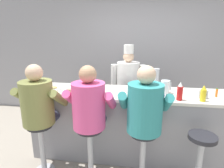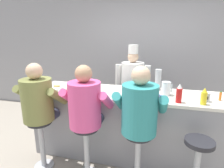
{
  "view_description": "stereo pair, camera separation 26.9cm",
  "coord_description": "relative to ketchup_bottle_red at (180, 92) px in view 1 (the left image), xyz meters",
  "views": [
    {
      "loc": [
        0.06,
        -2.25,
        1.82
      ],
      "look_at": [
        -0.33,
        0.33,
        1.13
      ],
      "focal_mm": 30.0,
      "sensor_mm": 36.0,
      "label": 1
    },
    {
      "loc": [
        0.32,
        -2.2,
        1.82
      ],
      "look_at": [
        -0.33,
        0.33,
        1.13
      ],
      "focal_mm": 30.0,
      "sensor_mm": 36.0,
      "label": 2
    }
  ],
  "objects": [
    {
      "name": "breakfast_plate",
      "position": [
        -1.8,
        0.22,
        -0.1
      ],
      "size": [
        0.24,
        0.24,
        0.05
      ],
      "color": "white",
      "rests_on": "diner_counter"
    },
    {
      "name": "empty_stool_round",
      "position": [
        0.22,
        -0.34,
        -0.64
      ],
      "size": [
        0.32,
        0.32,
        0.72
      ],
      "color": "#B2B5BA",
      "rests_on": "ground_plane"
    },
    {
      "name": "diner_seated_pink",
      "position": [
        -1.1,
        -0.31,
        -0.16
      ],
      "size": [
        0.6,
        0.59,
        1.48
      ],
      "color": "#B2B5BA",
      "rests_on": "ground_plane"
    },
    {
      "name": "napkin_dispenser_chrome",
      "position": [
        0.32,
        0.12,
        -0.05
      ],
      "size": [
        0.11,
        0.07,
        0.11
      ],
      "color": "silver",
      "rests_on": "diner_counter"
    },
    {
      "name": "coffee_mug_tan",
      "position": [
        -1.46,
        -0.01,
        -0.06
      ],
      "size": [
        0.13,
        0.09,
        0.09
      ],
      "color": "beige",
      "rests_on": "diner_counter"
    },
    {
      "name": "ground_plane",
      "position": [
        -0.57,
        -0.11,
        -1.12
      ],
      "size": [
        20.0,
        20.0,
        0.0
      ],
      "primitive_type": "plane",
      "color": "#9E9384"
    },
    {
      "name": "mustard_bottle_yellow",
      "position": [
        0.28,
        0.0,
        -0.01
      ],
      "size": [
        0.07,
        0.07,
        0.21
      ],
      "color": "yellow",
      "rests_on": "diner_counter"
    },
    {
      "name": "hot_sauce_bottle_orange",
      "position": [
        0.52,
        0.2,
        -0.05
      ],
      "size": [
        0.03,
        0.03,
        0.12
      ],
      "color": "orange",
      "rests_on": "diner_counter"
    },
    {
      "name": "wall_back",
      "position": [
        -0.57,
        1.85,
        0.23
      ],
      "size": [
        10.0,
        0.06,
        2.7
      ],
      "color": "#99999E",
      "rests_on": "ground_plane"
    },
    {
      "name": "diner_counter",
      "position": [
        -0.57,
        0.25,
        -0.61
      ],
      "size": [
        3.05,
        0.73,
        1.01
      ],
      "color": "gray",
      "rests_on": "ground_plane"
    },
    {
      "name": "cereal_bowl",
      "position": [
        -1.72,
        -0.02,
        -0.08
      ],
      "size": [
        0.15,
        0.15,
        0.06
      ],
      "color": "white",
      "rests_on": "diner_counter"
    },
    {
      "name": "cook_in_whites_near",
      "position": [
        -0.72,
        1.04,
        -0.21
      ],
      "size": [
        0.64,
        0.41,
        1.64
      ],
      "color": "#232328",
      "rests_on": "ground_plane"
    },
    {
      "name": "cup_stack_steel",
      "position": [
        -0.26,
        0.5,
        0.05
      ],
      "size": [
        0.09,
        0.09,
        0.31
      ],
      "color": "#B7BABF",
      "rests_on": "diner_counter"
    },
    {
      "name": "diner_seated_olive",
      "position": [
        -1.76,
        -0.31,
        -0.17
      ],
      "size": [
        0.6,
        0.59,
        1.48
      ],
      "color": "#B2B5BA",
      "rests_on": "ground_plane"
    },
    {
      "name": "diner_seated_teal",
      "position": [
        -0.44,
        -0.31,
        -0.16
      ],
      "size": [
        0.61,
        0.61,
        1.5
      ],
      "color": "#B2B5BA",
      "rests_on": "ground_plane"
    },
    {
      "name": "water_pitcher_clear",
      "position": [
        -0.15,
        0.27,
        -0.02
      ],
      "size": [
        0.14,
        0.13,
        0.19
      ],
      "color": "silver",
      "rests_on": "diner_counter"
    },
    {
      "name": "coffee_mug_blue",
      "position": [
        -0.26,
        0.02,
        -0.07
      ],
      "size": [
        0.14,
        0.09,
        0.08
      ],
      "color": "#4C7AB2",
      "rests_on": "diner_counter"
    },
    {
      "name": "ketchup_bottle_red",
      "position": [
        0.0,
        0.0,
        0.0
      ],
      "size": [
        0.07,
        0.07,
        0.24
      ],
      "color": "red",
      "rests_on": "diner_counter"
    }
  ]
}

